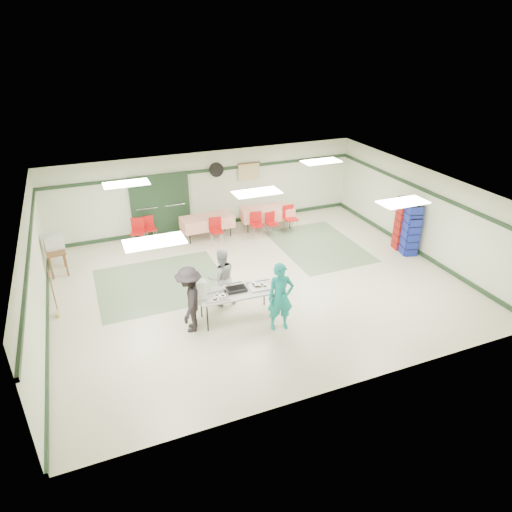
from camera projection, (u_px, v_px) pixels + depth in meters
name	position (u px, v px, depth m)	size (l,w,h in m)	color
floor	(257.00, 283.00, 12.87)	(11.00, 11.00, 0.00)	beige
ceiling	(257.00, 192.00, 11.65)	(11.00, 11.00, 0.00)	silver
wall_back	(209.00, 190.00, 15.98)	(11.00, 11.00, 0.00)	beige
wall_front	(347.00, 333.00, 8.54)	(11.00, 11.00, 0.00)	beige
wall_left	(34.00, 277.00, 10.42)	(9.00, 9.00, 0.00)	beige
wall_right	(421.00, 212.00, 14.10)	(9.00, 9.00, 0.00)	beige
trim_back	(208.00, 170.00, 15.64)	(11.00, 0.06, 0.10)	#1B321D
baseboard_back	(210.00, 224.00, 16.54)	(11.00, 0.06, 0.12)	#1B321D
trim_left	(29.00, 250.00, 10.11)	(9.00, 0.06, 0.10)	#1B321D
baseboard_left	(47.00, 324.00, 11.01)	(9.00, 0.06, 0.12)	#1B321D
trim_right	(424.00, 190.00, 13.78)	(9.00, 0.06, 0.10)	#1B321D
baseboard_right	(414.00, 249.00, 14.68)	(9.00, 0.06, 0.12)	#1B321D
green_patch_a	(162.00, 283.00, 12.86)	(3.50, 3.00, 0.01)	#5F7858
green_patch_b	(318.00, 246.00, 15.05)	(2.50, 3.50, 0.01)	#5F7858
double_door_left	(147.00, 207.00, 15.33)	(0.90, 0.06, 2.10)	gray
double_door_right	(174.00, 203.00, 15.65)	(0.90, 0.06, 2.10)	gray
door_frame	(161.00, 205.00, 15.47)	(2.00, 0.03, 2.15)	#1B321D
wall_fan	(216.00, 170.00, 15.72)	(0.50, 0.50, 0.10)	black
scroll_banner	(249.00, 172.00, 16.21)	(0.80, 0.02, 0.60)	#D5C385
serving_table	(237.00, 293.00, 11.03)	(1.95, 0.85, 0.76)	#B9B9B4
sheet_tray_right	(261.00, 286.00, 11.21)	(0.62, 0.47, 0.02)	silver
sheet_tray_mid	(234.00, 288.00, 11.13)	(0.55, 0.41, 0.02)	silver
sheet_tray_left	(216.00, 297.00, 10.74)	(0.59, 0.45, 0.02)	silver
baking_pan	(236.00, 289.00, 11.02)	(0.48, 0.30, 0.08)	black
foam_box_stack	(201.00, 290.00, 10.63)	(0.25, 0.23, 0.46)	white
volunteer_teal	(280.00, 297.00, 10.59)	(0.62, 0.41, 1.71)	teal
volunteer_grey	(221.00, 277.00, 11.58)	(0.75, 0.59, 1.55)	#939398
volunteer_dark	(190.00, 300.00, 10.55)	(1.07, 0.61, 1.65)	black
dining_table_a	(267.00, 213.00, 16.16)	(1.93, 1.06, 0.77)	#E34016
dining_table_b	(207.00, 222.00, 15.42)	(1.78, 0.86, 0.77)	#E34016
chair_a	(271.00, 221.00, 15.69)	(0.41, 0.41, 0.79)	red
chair_b	(256.00, 222.00, 15.49)	(0.45, 0.45, 0.87)	red
chair_c	(289.00, 216.00, 15.90)	(0.46, 0.46, 0.93)	red
chair_d	(216.00, 228.00, 15.00)	(0.46, 0.46, 0.89)	red
chair_loose_a	(149.00, 226.00, 15.21)	(0.44, 0.44, 0.85)	red
chair_loose_b	(138.00, 229.00, 14.90)	(0.52, 0.52, 0.91)	red
crate_stack_blue_a	(411.00, 236.00, 14.20)	(0.39, 0.39, 1.27)	navy
crate_stack_red	(402.00, 223.00, 14.50)	(0.38, 0.38, 1.74)	maroon
crate_stack_blue_b	(411.00, 229.00, 14.18)	(0.42, 0.42, 1.66)	navy
printer_table	(56.00, 254.00, 13.12)	(0.59, 0.84, 0.74)	brown
office_printer	(53.00, 241.00, 13.11)	(0.51, 0.45, 0.40)	#BABAB5
broom	(53.00, 291.00, 11.15)	(0.03, 0.03, 1.35)	brown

